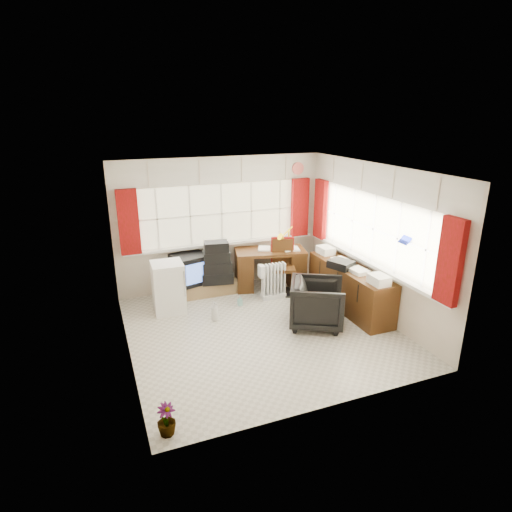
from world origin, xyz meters
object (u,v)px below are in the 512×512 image
Objects in this scene: desk at (270,267)px; radiator at (273,284)px; office_chair at (317,303)px; tv_bench at (200,288)px; credenza at (349,287)px; desk_lamp at (289,234)px; task_chair at (283,264)px; crt_tv at (190,269)px; mini_fridge at (168,287)px.

radiator is at bearing -106.55° from desk.
office_chair reaches higher than radiator.
office_chair is 2.39m from tv_bench.
credenza is at bearing -37.59° from office_chair.
desk_lamp is 0.46× the size of task_chair.
crt_tv is (-1.60, 1.90, 0.14)m from office_chair.
tv_bench is at bearing 168.14° from desk_lamp.
mini_fridge reaches higher than radiator.
desk_lamp reaches higher than task_chair.
credenza is 2.75m from tv_bench.
desk_lamp is (0.29, -0.19, 0.67)m from desk.
desk is 0.33m from task_chair.
desk is 2.15× the size of radiator.
desk is at bearing 31.10° from office_chair.
desk_lamp reaches higher than tv_bench.
desk_lamp is 2.42m from mini_fridge.
mini_fridge is (-2.94, 1.02, 0.04)m from credenza.
radiator is at bearing -28.79° from tv_bench.
tv_bench is 0.88m from mini_fridge.
office_chair is at bearing -156.35° from credenza.
mini_fridge is (-1.88, 0.17, 0.16)m from radiator.
desk is 3.02× the size of desk_lamp.
desk_lamp is 0.99m from radiator.
mini_fridge is at bearing -176.28° from desk_lamp.
crt_tv is at bearing 147.78° from credenza.
task_chair is 0.47m from radiator.
crt_tv is (-1.82, 0.36, -0.57)m from desk_lamp.
tv_bench is (-1.50, 0.44, -0.43)m from task_chair.
desk is 0.55m from radiator.
desk_lamp is at bearing 117.77° from credenza.
task_chair is (0.14, -0.28, 0.13)m from desk.
office_chair is 0.59× the size of tv_bench.
crt_tv is (-1.66, 0.45, -0.03)m from task_chair.
tv_bench is at bearing 163.82° from task_chair.
task_chair is at bearing -63.89° from desk.
mini_fridge reaches higher than credenza.
mini_fridge is (-2.10, 1.39, 0.06)m from office_chair.
desk_lamp is 0.55× the size of mini_fridge.
mini_fridge reaches higher than tv_bench.
credenza is 2.29× the size of mini_fridge.
office_chair is 1.16× the size of crt_tv.
office_chair is at bearing -52.65° from tv_bench.
desk_lamp is at bearing -32.75° from desk.
task_chair is 0.75× the size of tv_bench.
tv_bench is 0.43m from crt_tv.
credenza is 2.78× the size of crt_tv.
radiator is 1.36m from credenza.
crt_tv is (-0.16, 0.02, 0.40)m from tv_bench.
office_chair is (-0.06, -1.45, -0.18)m from task_chair.
desk_lamp reaches higher than credenza.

